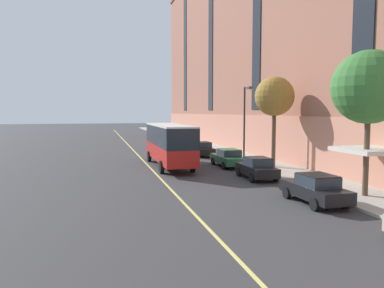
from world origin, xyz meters
The scene contains 13 objects.
ground_plane centered at (0.00, 0.00, 0.00)m, with size 260.00×260.00×0.00m, color #38383A.
sidewalk centered at (8.89, 3.00, 0.07)m, with size 4.44×160.00×0.15m, color #ADA89E.
city_bus centered at (0.55, 2.64, 2.12)m, with size 2.78×11.14×3.67m.
parked_car_black_0 centered at (5.48, 9.59, 0.78)m, with size 1.91×4.68×1.56m.
parked_car_black_2 centered at (5.46, -12.13, 0.78)m, with size 1.96×4.35×1.56m.
parked_car_green_3 centered at (5.53, 1.40, 0.78)m, with size 1.99×4.73×1.56m.
parked_car_white_4 centered at (5.56, 29.93, 0.78)m, with size 2.03×4.53×1.56m.
parked_car_black_5 centered at (5.34, 18.85, 0.78)m, with size 1.99×4.40×1.56m.
parked_car_black_6 centered at (5.49, -4.71, 0.78)m, with size 2.04×4.31×1.56m.
street_tree_near_corner centered at (8.83, -11.71, 6.07)m, with size 3.99×3.99×7.94m.
street_tree_mid_block centered at (8.83, -0.59, 6.00)m, with size 3.26×3.26×7.53m.
street_lamp centered at (7.27, 1.86, 4.33)m, with size 0.36×1.48×6.82m.
lane_centerline centered at (-1.15, 3.00, 0.00)m, with size 0.16×140.00×0.01m, color #E0D66B.
Camera 1 is at (-5.47, -29.10, 4.76)m, focal length 35.00 mm.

